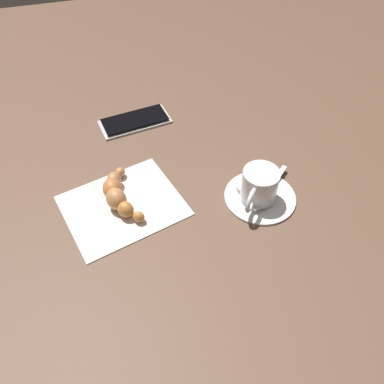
% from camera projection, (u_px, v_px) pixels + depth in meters
% --- Properties ---
extents(ground_plane, '(1.80, 1.80, 0.00)m').
position_uv_depth(ground_plane, '(182.00, 198.00, 0.70)').
color(ground_plane, brown).
extents(saucer, '(0.12, 0.12, 0.01)m').
position_uv_depth(saucer, '(260.00, 196.00, 0.70)').
color(saucer, white).
rests_on(saucer, ground).
extents(espresso_cup, '(0.07, 0.08, 0.06)m').
position_uv_depth(espresso_cup, '(259.00, 185.00, 0.67)').
color(espresso_cup, white).
rests_on(espresso_cup, saucer).
extents(teaspoon, '(0.10, 0.10, 0.01)m').
position_uv_depth(teaspoon, '(265.00, 195.00, 0.69)').
color(teaspoon, silver).
rests_on(teaspoon, saucer).
extents(sugar_packet, '(0.06, 0.04, 0.01)m').
position_uv_depth(sugar_packet, '(252.00, 183.00, 0.71)').
color(sugar_packet, white).
rests_on(sugar_packet, saucer).
extents(napkin, '(0.23, 0.20, 0.00)m').
position_uv_depth(napkin, '(123.00, 205.00, 0.69)').
color(napkin, white).
rests_on(napkin, ground).
extents(croissant, '(0.06, 0.14, 0.04)m').
position_uv_depth(croissant, '(117.00, 194.00, 0.68)').
color(croissant, '#B17A44').
rests_on(croissant, napkin).
extents(cell_phone, '(0.15, 0.09, 0.01)m').
position_uv_depth(cell_phone, '(135.00, 121.00, 0.84)').
color(cell_phone, '#BBBCBC').
rests_on(cell_phone, ground).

